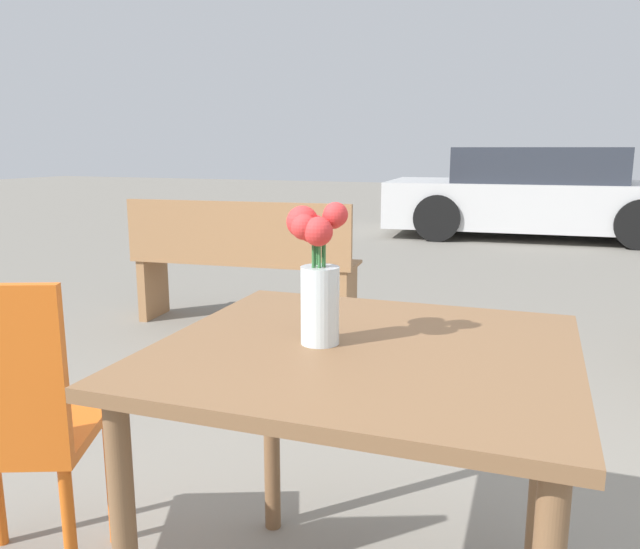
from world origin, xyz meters
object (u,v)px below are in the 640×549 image
(cafe_chair, at_px, (6,421))
(flower_vase, at_px, (318,275))
(table_front, at_px, (365,391))
(parked_car, at_px, (533,194))
(bench_near, at_px, (241,260))

(cafe_chair, bearing_deg, flower_vase, 12.72)
(table_front, height_order, parked_car, parked_car)
(parked_car, bearing_deg, cafe_chair, -96.08)
(flower_vase, distance_m, cafe_chair, 0.89)
(cafe_chair, relative_size, parked_car, 0.22)
(table_front, height_order, cafe_chair, cafe_chair)
(table_front, relative_size, bench_near, 0.60)
(table_front, xyz_separation_m, flower_vase, (-0.10, -0.02, 0.26))
(flower_vase, relative_size, bench_near, 0.20)
(table_front, bearing_deg, bench_near, 124.40)
(cafe_chair, relative_size, bench_near, 0.57)
(flower_vase, height_order, bench_near, flower_vase)
(flower_vase, relative_size, cafe_chair, 0.36)
(table_front, distance_m, bench_near, 2.83)
(parked_car, bearing_deg, flower_vase, -90.45)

